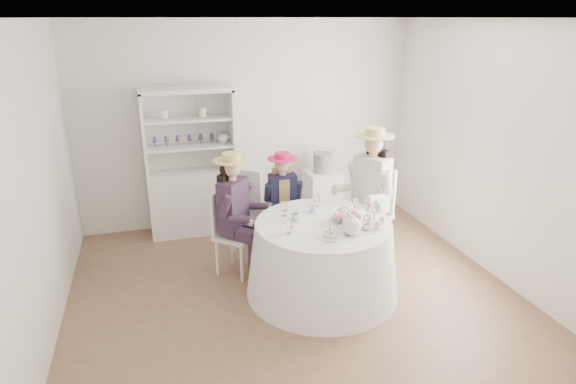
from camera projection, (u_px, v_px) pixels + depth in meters
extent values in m
plane|color=brown|center=(291.00, 288.00, 5.10)|extent=(4.50, 4.50, 0.00)
plane|color=white|center=(291.00, 18.00, 4.18)|extent=(4.50, 4.50, 0.00)
plane|color=silver|center=(249.00, 124.00, 6.45)|extent=(4.50, 0.00, 4.50)
plane|color=silver|center=(387.00, 261.00, 2.84)|extent=(4.50, 0.00, 4.50)
plane|color=silver|center=(35.00, 188.00, 4.05)|extent=(0.00, 4.50, 4.50)
plane|color=silver|center=(489.00, 149.00, 5.23)|extent=(0.00, 4.50, 4.50)
cone|color=white|center=(322.00, 259.00, 4.92)|extent=(1.56, 1.56, 0.76)
cylinder|color=white|center=(323.00, 223.00, 4.78)|extent=(1.36, 1.36, 0.02)
cube|color=silver|center=(194.00, 201.00, 6.33)|extent=(1.20, 0.78, 0.84)
cube|color=silver|center=(188.00, 128.00, 6.17)|extent=(1.07, 0.42, 1.03)
cube|color=silver|center=(186.00, 90.00, 5.83)|extent=(1.20, 0.78, 0.06)
cube|color=silver|center=(144.00, 134.00, 5.86)|extent=(0.18, 0.41, 1.03)
cube|color=silver|center=(232.00, 129.00, 6.15)|extent=(0.18, 0.41, 1.03)
cube|color=silver|center=(190.00, 146.00, 6.07)|extent=(1.11, 0.71, 0.03)
cube|color=silver|center=(188.00, 119.00, 5.95)|extent=(1.11, 0.71, 0.03)
sphere|color=white|center=(223.00, 138.00, 6.15)|extent=(0.13, 0.13, 0.13)
cube|color=silver|center=(322.00, 196.00, 6.74)|extent=(0.46, 0.46, 0.70)
cylinder|color=black|center=(323.00, 163.00, 6.57)|extent=(0.33, 0.33, 0.27)
cube|color=silver|center=(236.00, 236.00, 5.28)|extent=(0.55, 0.55, 0.04)
cylinder|color=silver|center=(242.00, 263.00, 5.16)|extent=(0.04, 0.04, 0.43)
cylinder|color=silver|center=(256.00, 251.00, 5.43)|extent=(0.04, 0.04, 0.43)
cylinder|color=silver|center=(217.00, 257.00, 5.29)|extent=(0.04, 0.04, 0.43)
cylinder|color=silver|center=(232.00, 246.00, 5.56)|extent=(0.04, 0.04, 0.43)
cube|color=silver|center=(221.00, 211.00, 5.27)|extent=(0.27, 0.30, 0.49)
cube|color=black|center=(233.00, 205.00, 5.17)|extent=(0.38, 0.39, 0.57)
cube|color=black|center=(241.00, 235.00, 5.13)|extent=(0.33, 0.32, 0.12)
cylinder|color=black|center=(253.00, 262.00, 5.18)|extent=(0.10, 0.10, 0.45)
cylinder|color=black|center=(226.00, 206.00, 4.96)|extent=(0.19, 0.18, 0.27)
cube|color=black|center=(249.00, 228.00, 5.28)|extent=(0.33, 0.32, 0.12)
cylinder|color=black|center=(261.00, 255.00, 5.33)|extent=(0.10, 0.10, 0.45)
cylinder|color=black|center=(246.00, 194.00, 5.30)|extent=(0.19, 0.18, 0.27)
cylinder|color=#D8A889|center=(232.00, 178.00, 5.06)|extent=(0.09, 0.09, 0.08)
sphere|color=#D8A889|center=(232.00, 168.00, 5.03)|extent=(0.19, 0.19, 0.19)
sphere|color=black|center=(228.00, 169.00, 5.05)|extent=(0.19, 0.19, 0.19)
cube|color=black|center=(226.00, 189.00, 5.14)|extent=(0.22, 0.23, 0.37)
cylinder|color=tan|center=(231.00, 160.00, 5.00)|extent=(0.39, 0.39, 0.01)
cylinder|color=tan|center=(231.00, 157.00, 4.98)|extent=(0.20, 0.20, 0.08)
cube|color=silver|center=(283.00, 221.00, 5.78)|extent=(0.36, 0.36, 0.04)
cylinder|color=silver|center=(274.00, 243.00, 5.69)|extent=(0.03, 0.03, 0.39)
cylinder|color=silver|center=(297.00, 240.00, 5.75)|extent=(0.03, 0.03, 0.39)
cylinder|color=silver|center=(269.00, 233.00, 5.94)|extent=(0.03, 0.03, 0.39)
cylinder|color=silver|center=(291.00, 231.00, 6.01)|extent=(0.03, 0.03, 0.39)
cube|color=silver|center=(280.00, 198.00, 5.84)|extent=(0.34, 0.04, 0.44)
cube|color=#181931|center=(283.00, 195.00, 5.68)|extent=(0.32, 0.19, 0.51)
cube|color=tan|center=(283.00, 195.00, 5.68)|extent=(0.13, 0.20, 0.44)
cube|color=#181931|center=(279.00, 220.00, 5.64)|extent=(0.12, 0.30, 0.11)
cylinder|color=#181931|center=(281.00, 245.00, 5.62)|extent=(0.09, 0.09, 0.41)
cylinder|color=#181931|center=(268.00, 193.00, 5.59)|extent=(0.08, 0.16, 0.24)
cube|color=#181931|center=(292.00, 218.00, 5.68)|extent=(0.12, 0.30, 0.11)
cylinder|color=#181931|center=(294.00, 243.00, 5.66)|extent=(0.09, 0.09, 0.41)
cylinder|color=#181931|center=(298.00, 190.00, 5.67)|extent=(0.08, 0.16, 0.24)
cylinder|color=#D8A889|center=(283.00, 173.00, 5.59)|extent=(0.08, 0.08, 0.07)
sphere|color=#D8A889|center=(282.00, 165.00, 5.56)|extent=(0.17, 0.17, 0.17)
sphere|color=tan|center=(282.00, 165.00, 5.60)|extent=(0.17, 0.17, 0.17)
cube|color=tan|center=(281.00, 181.00, 5.70)|extent=(0.21, 0.08, 0.34)
cylinder|color=#D62053|center=(282.00, 159.00, 5.53)|extent=(0.35, 0.35, 0.01)
cylinder|color=#D62053|center=(282.00, 156.00, 5.52)|extent=(0.18, 0.18, 0.07)
cube|color=silver|center=(368.00, 217.00, 5.65)|extent=(0.60, 0.60, 0.04)
cylinder|color=silver|center=(346.00, 236.00, 5.74)|extent=(0.04, 0.04, 0.49)
cylinder|color=silver|center=(370.00, 246.00, 5.50)|extent=(0.04, 0.04, 0.49)
cylinder|color=silver|center=(364.00, 228.00, 5.97)|extent=(0.04, 0.04, 0.49)
cylinder|color=silver|center=(388.00, 237.00, 5.73)|extent=(0.04, 0.04, 0.49)
cube|color=silver|center=(380.00, 189.00, 5.67)|extent=(0.23, 0.39, 0.55)
cube|color=beige|center=(372.00, 184.00, 5.52)|extent=(0.38, 0.45, 0.64)
cube|color=beige|center=(355.00, 211.00, 5.60)|extent=(0.40, 0.30, 0.13)
cylinder|color=beige|center=(345.00, 240.00, 5.61)|extent=(0.11, 0.11, 0.51)
cylinder|color=beige|center=(354.00, 174.00, 5.62)|extent=(0.22, 0.18, 0.30)
cube|color=beige|center=(369.00, 215.00, 5.46)|extent=(0.40, 0.30, 0.13)
cylinder|color=beige|center=(359.00, 246.00, 5.47)|extent=(0.11, 0.11, 0.51)
cylinder|color=beige|center=(386.00, 183.00, 5.31)|extent=(0.22, 0.18, 0.30)
cylinder|color=#D8A889|center=(373.00, 155.00, 5.40)|extent=(0.10, 0.10, 0.09)
sphere|color=#D8A889|center=(374.00, 144.00, 5.36)|extent=(0.21, 0.21, 0.21)
sphere|color=black|center=(377.00, 145.00, 5.40)|extent=(0.21, 0.21, 0.21)
cube|color=black|center=(377.00, 166.00, 5.51)|extent=(0.20, 0.28, 0.42)
cylinder|color=tan|center=(375.00, 136.00, 5.33)|extent=(0.44, 0.44, 0.01)
cylinder|color=tan|center=(375.00, 132.00, 5.31)|extent=(0.22, 0.22, 0.09)
cube|color=silver|center=(254.00, 211.00, 5.81)|extent=(0.63, 0.63, 0.04)
cylinder|color=silver|center=(274.00, 227.00, 5.98)|extent=(0.04, 0.04, 0.49)
cylinder|color=silver|center=(248.00, 222.00, 6.12)|extent=(0.04, 0.04, 0.49)
cylinder|color=silver|center=(261.00, 238.00, 5.68)|extent=(0.04, 0.04, 0.49)
cylinder|color=silver|center=(234.00, 233.00, 5.81)|extent=(0.04, 0.04, 0.49)
cube|color=silver|center=(245.00, 193.00, 5.54)|extent=(0.35, 0.30, 0.56)
imported|color=white|center=(295.00, 217.00, 4.82)|extent=(0.11, 0.11, 0.07)
imported|color=white|center=(313.00, 210.00, 5.02)|extent=(0.08, 0.08, 0.06)
imported|color=white|center=(344.00, 212.00, 4.94)|extent=(0.10, 0.10, 0.07)
imported|color=white|center=(342.00, 218.00, 4.81)|extent=(0.25, 0.25, 0.05)
sphere|color=pink|center=(353.00, 214.00, 4.73)|extent=(0.08, 0.08, 0.08)
sphere|color=white|center=(351.00, 213.00, 4.76)|extent=(0.08, 0.08, 0.08)
sphere|color=pink|center=(347.00, 212.00, 4.77)|extent=(0.08, 0.08, 0.08)
sphere|color=white|center=(344.00, 213.00, 4.77)|extent=(0.08, 0.08, 0.08)
sphere|color=pink|center=(341.00, 214.00, 4.75)|extent=(0.08, 0.08, 0.08)
sphere|color=white|center=(340.00, 215.00, 4.71)|extent=(0.08, 0.08, 0.08)
sphere|color=pink|center=(342.00, 216.00, 4.68)|extent=(0.08, 0.08, 0.08)
sphere|color=white|center=(345.00, 217.00, 4.66)|extent=(0.08, 0.08, 0.08)
sphere|color=pink|center=(349.00, 217.00, 4.65)|extent=(0.08, 0.08, 0.08)
sphere|color=white|center=(352.00, 217.00, 4.67)|extent=(0.08, 0.08, 0.08)
sphere|color=pink|center=(353.00, 216.00, 4.70)|extent=(0.08, 0.08, 0.08)
sphere|color=white|center=(352.00, 226.00, 4.50)|extent=(0.19, 0.19, 0.19)
cylinder|color=white|center=(363.00, 224.00, 4.52)|extent=(0.11, 0.03, 0.09)
cylinder|color=white|center=(352.00, 217.00, 4.47)|extent=(0.04, 0.04, 0.02)
cylinder|color=white|center=(331.00, 236.00, 4.47)|extent=(0.26, 0.26, 0.01)
cube|color=beige|center=(327.00, 235.00, 4.43)|extent=(0.06, 0.04, 0.03)
cube|color=beige|center=(332.00, 232.00, 4.46)|extent=(0.07, 0.06, 0.03)
cube|color=beige|center=(336.00, 232.00, 4.49)|extent=(0.07, 0.07, 0.03)
cube|color=beige|center=(328.00, 231.00, 4.49)|extent=(0.07, 0.07, 0.03)
cube|color=beige|center=(336.00, 235.00, 4.43)|extent=(0.07, 0.07, 0.03)
cylinder|color=white|center=(373.00, 225.00, 4.70)|extent=(0.26, 0.26, 0.01)
cylinder|color=white|center=(374.00, 218.00, 4.67)|extent=(0.02, 0.02, 0.18)
cylinder|color=white|center=(375.00, 209.00, 4.64)|extent=(0.20, 0.20, 0.01)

